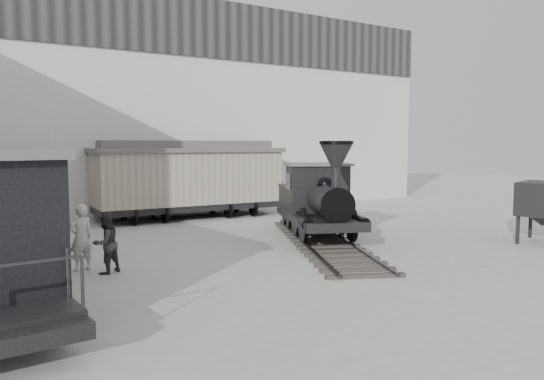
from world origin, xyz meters
TOP-DOWN VIEW (x-y plane):
  - ground at (0.00, 0.00)m, footprint 90.00×90.00m
  - north_wall at (0.00, 14.98)m, footprint 34.00×2.51m
  - locomotive at (1.99, 4.11)m, footprint 6.27×10.13m
  - boxcar at (0.37, 12.16)m, footprint 9.26×3.30m
  - visitor_a at (-6.56, 4.00)m, footprint 0.78×0.61m
  - visitor_b at (-6.06, 3.31)m, footprint 1.02×0.93m

SIDE VIEW (x-z plane):
  - ground at x=0.00m, z-range 0.00..0.00m
  - visitor_b at x=-6.06m, z-range 0.00..1.70m
  - visitor_a at x=-6.56m, z-range 0.00..1.89m
  - locomotive at x=1.99m, z-range -0.47..3.11m
  - boxcar at x=0.37m, z-range 0.09..3.83m
  - north_wall at x=0.00m, z-range 0.05..11.05m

